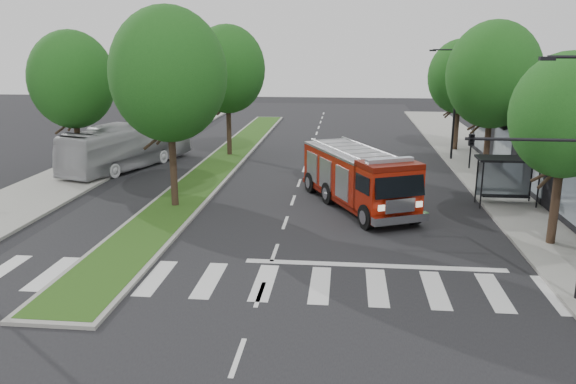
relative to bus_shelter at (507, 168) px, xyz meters
name	(u,v)px	position (x,y,z in m)	size (l,w,h in m)	color
ground	(275,253)	(-11.20, -8.15, -2.04)	(140.00, 140.00, 0.00)	black
sidewalk_right	(519,196)	(1.30, 1.85, -1.96)	(5.00, 80.00, 0.15)	gray
sidewalk_left	(58,184)	(-25.70, 1.85, -1.96)	(5.00, 80.00, 0.15)	gray
median	(224,160)	(-17.20, 9.85, -1.96)	(3.00, 50.00, 0.15)	gray
bus_shelter	(507,168)	(0.00, 0.00, 0.00)	(3.20, 1.60, 2.61)	black
tree_right_near	(566,116)	(0.30, -6.15, 3.47)	(4.40, 4.40, 8.05)	black
tree_right_mid	(493,75)	(0.30, 5.85, 4.45)	(5.60, 5.60, 9.72)	black
tree_right_far	(460,77)	(0.30, 15.85, 3.80)	(5.00, 5.00, 8.73)	black
tree_median_near	(168,75)	(-17.20, -2.15, 4.77)	(5.80, 5.80, 10.16)	black
tree_median_far	(227,69)	(-17.20, 11.85, 4.45)	(5.60, 5.60, 9.72)	black
tree_left_mid	(72,80)	(-25.20, 3.85, 4.12)	(5.20, 5.20, 9.16)	black
streetlight_right_near	(566,164)	(-1.59, -11.65, 2.63)	(4.08, 0.22, 8.00)	black
streetlight_right_far	(453,99)	(-0.85, 11.85, 2.44)	(2.11, 0.20, 8.00)	black
fire_engine	(358,178)	(-7.75, -0.97, -0.51)	(6.35, 9.51, 3.20)	#540D04
city_bus	(129,146)	(-23.20, 7.08, -0.49)	(2.60, 11.13, 3.10)	#B2B3B7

